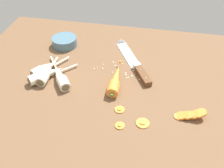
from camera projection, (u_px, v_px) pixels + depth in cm
name	position (u px, v px, depth cm)	size (l,w,h in cm)	color
ground_plane	(113.00, 88.00, 97.93)	(120.00, 90.00, 4.00)	brown
chefs_knife	(132.00, 59.00, 107.59)	(19.40, 32.17, 4.18)	silver
whole_carrot	(115.00, 80.00, 94.99)	(4.42, 20.76, 4.20)	orange
parsnip_front	(46.00, 75.00, 97.36)	(15.59, 16.14, 4.00)	silver
parsnip_mid_left	(45.00, 68.00, 100.53)	(11.27, 16.36, 4.00)	silver
parsnip_mid_right	(60.00, 76.00, 96.86)	(14.84, 19.91, 4.00)	silver
parsnip_back	(46.00, 73.00, 98.14)	(4.02, 18.07, 4.00)	silver
carrot_slice_stack	(190.00, 115.00, 82.90)	(10.03, 4.29, 3.58)	orange
carrot_slice_stray_near	(120.00, 125.00, 80.85)	(3.07, 3.07, 0.70)	orange
carrot_slice_stray_mid	(120.00, 109.00, 86.12)	(3.37, 3.37, 0.70)	orange
carrot_slice_stray_far	(143.00, 123.00, 81.63)	(4.33, 4.33, 0.70)	orange
prep_bowl	(64.00, 41.00, 115.35)	(11.00, 11.00, 4.00)	slate
mince_crumbs	(120.00, 70.00, 102.31)	(19.54, 9.78, 0.88)	beige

